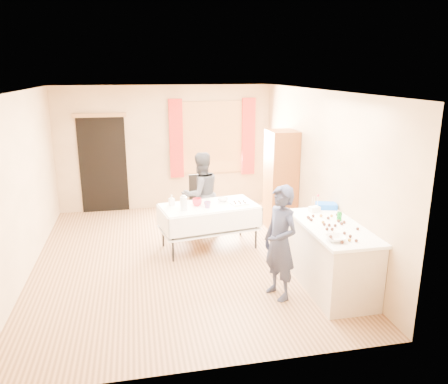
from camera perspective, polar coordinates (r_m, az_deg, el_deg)
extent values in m
cube|color=#9E7047|center=(7.09, -5.57, -8.59)|extent=(4.50, 5.50, 0.02)
cube|color=white|center=(6.47, -6.19, 13.07)|extent=(4.50, 5.50, 0.02)
cube|color=tan|center=(9.35, -7.63, 5.72)|extent=(4.50, 0.02, 2.60)
cube|color=tan|center=(4.06, -1.78, -7.48)|extent=(4.50, 0.02, 2.60)
cube|color=tan|center=(6.83, -25.07, 0.66)|extent=(0.02, 5.50, 2.60)
cube|color=tan|center=(7.23, 12.26, 2.57)|extent=(0.02, 5.50, 2.60)
cube|color=olive|center=(9.40, -1.52, 7.14)|extent=(1.32, 0.06, 1.52)
cube|color=white|center=(9.39, -1.50, 7.13)|extent=(1.20, 0.02, 1.40)
cube|color=#B22119|center=(9.25, -6.26, 6.91)|extent=(0.28, 0.06, 1.65)
cube|color=#B22119|center=(9.52, 3.19, 7.23)|extent=(0.28, 0.06, 1.65)
cube|color=black|center=(9.38, -15.50, 3.45)|extent=(0.95, 0.04, 2.00)
cube|color=olive|center=(9.20, -15.97, 9.63)|extent=(1.05, 0.06, 0.08)
cube|color=brown|center=(8.18, 7.43, 1.57)|extent=(0.50, 0.60, 1.84)
cube|color=beige|center=(6.15, 13.82, -8.44)|extent=(0.70, 1.54, 0.86)
cube|color=white|center=(5.98, 14.10, -4.41)|extent=(0.76, 1.60, 0.04)
cube|color=white|center=(7.19, -1.99, -1.85)|extent=(1.65, 1.02, 0.04)
cube|color=black|center=(8.20, -2.78, -1.74)|extent=(0.47, 0.47, 0.06)
cube|color=black|center=(8.30, -3.19, 0.37)|extent=(0.41, 0.10, 0.59)
imported|color=#1F233E|center=(5.68, 7.36, -6.60)|extent=(0.79, 0.72, 1.51)
imported|color=black|center=(7.79, -3.04, -0.28)|extent=(1.11, 1.05, 1.51)
cylinder|color=#12791F|center=(6.15, 14.83, -3.09)|extent=(0.07, 0.07, 0.12)
imported|color=white|center=(5.45, 14.35, -5.89)|extent=(0.30, 0.30, 0.06)
cube|color=white|center=(6.45, 11.72, -2.22)|extent=(0.17, 0.13, 0.08)
cube|color=blue|center=(6.65, 13.20, -1.76)|extent=(0.35, 0.28, 0.08)
cylinder|color=silver|center=(6.91, -5.28, -1.52)|extent=(0.15, 0.15, 0.22)
imported|color=red|center=(7.14, -3.53, -1.32)|extent=(0.23, 0.23, 0.12)
imported|color=red|center=(7.02, -2.19, -1.67)|extent=(0.12, 0.12, 0.10)
imported|color=white|center=(7.38, -0.13, -0.99)|extent=(0.26, 0.26, 0.06)
cube|color=white|center=(7.23, 2.06, -1.51)|extent=(0.32, 0.26, 0.02)
imported|color=white|center=(7.18, -6.86, -1.06)|extent=(0.13, 0.13, 0.18)
sphere|color=#3F2314|center=(6.25, 12.56, -3.04)|extent=(0.04, 0.04, 0.04)
sphere|color=black|center=(5.58, 16.17, -5.56)|extent=(0.04, 0.04, 0.04)
sphere|color=black|center=(6.06, 11.27, -3.56)|extent=(0.04, 0.04, 0.04)
sphere|color=black|center=(5.76, 13.94, -4.73)|extent=(0.04, 0.04, 0.04)
sphere|color=black|center=(6.17, 13.46, -3.32)|extent=(0.04, 0.04, 0.04)
sphere|color=black|center=(5.86, 17.05, -4.61)|extent=(0.04, 0.04, 0.04)
sphere|color=#3F2314|center=(6.28, 13.87, -3.02)|extent=(0.04, 0.04, 0.04)
sphere|color=black|center=(6.06, 15.43, -3.81)|extent=(0.04, 0.04, 0.04)
sphere|color=black|center=(6.00, 15.10, -4.01)|extent=(0.04, 0.04, 0.04)
sphere|color=black|center=(6.05, 11.35, -3.58)|extent=(0.04, 0.04, 0.04)
sphere|color=black|center=(6.22, 11.57, -3.08)|extent=(0.04, 0.04, 0.04)
sphere|color=black|center=(6.12, 11.01, -3.35)|extent=(0.04, 0.04, 0.04)
sphere|color=#3F2314|center=(5.99, 12.81, -3.86)|extent=(0.04, 0.04, 0.04)
sphere|color=black|center=(5.76, 13.30, -4.71)|extent=(0.04, 0.04, 0.04)
sphere|color=black|center=(5.37, 15.18, -6.35)|extent=(0.04, 0.04, 0.04)
sphere|color=black|center=(5.67, 15.46, -5.19)|extent=(0.04, 0.04, 0.04)
sphere|color=black|center=(5.40, 13.92, -6.13)|extent=(0.04, 0.04, 0.04)
sphere|color=black|center=(6.15, 10.93, -3.24)|extent=(0.04, 0.04, 0.04)
sphere|color=#3F2314|center=(5.60, 14.13, -5.35)|extent=(0.04, 0.04, 0.04)
sphere|color=black|center=(5.56, 14.39, -5.53)|extent=(0.04, 0.04, 0.04)
sphere|color=black|center=(5.91, 14.33, -4.25)|extent=(0.04, 0.04, 0.04)
sphere|color=black|center=(5.50, 13.75, -5.70)|extent=(0.04, 0.04, 0.04)
sphere|color=black|center=(6.35, 14.58, -2.88)|extent=(0.04, 0.04, 0.04)
sphere|color=black|center=(5.91, 12.97, -4.15)|extent=(0.04, 0.04, 0.04)
sphere|color=#3F2314|center=(5.46, 16.07, -6.04)|extent=(0.04, 0.04, 0.04)
sphere|color=black|center=(6.09, 14.73, -3.67)|extent=(0.04, 0.04, 0.04)
sphere|color=black|center=(5.47, 16.89, -6.10)|extent=(0.04, 0.04, 0.04)
sphere|color=black|center=(5.91, 13.58, -4.20)|extent=(0.04, 0.04, 0.04)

